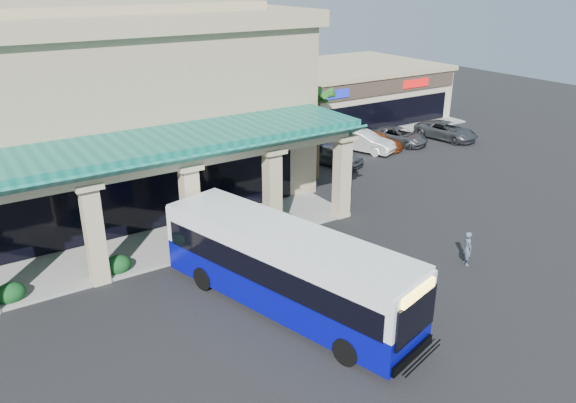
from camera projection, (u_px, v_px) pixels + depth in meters
ground at (305, 285)px, 24.76m from camera, size 110.00×110.00×0.00m
main_building at (24, 111)px, 31.04m from camera, size 30.80×14.80×11.35m
arcade at (71, 214)px, 24.95m from camera, size 30.00×6.20×5.70m
strip_mall at (319, 94)px, 51.55m from camera, size 22.50×12.50×4.90m
palm_0 at (318, 131)px, 36.34m from camera, size 2.40×2.40×6.60m
palm_1 at (304, 125)px, 39.33m from camera, size 2.40×2.40×5.80m
broadleaf_tree at (245, 121)px, 42.40m from camera, size 2.60×2.60×4.81m
transit_bus at (285, 270)px, 22.49m from camera, size 6.02×12.59×3.43m
pedestrian at (468, 248)px, 26.24m from camera, size 0.62×0.72×1.67m
car_silver at (333, 154)px, 40.10m from camera, size 3.16×4.91×1.56m
car_white at (363, 141)px, 43.07m from camera, size 3.42×5.12×1.60m
car_red at (376, 140)px, 43.86m from camera, size 3.29×4.73×1.27m
car_gray at (399, 136)px, 44.98m from camera, size 3.51×5.17×1.32m
car_extra at (446, 131)px, 46.26m from camera, size 3.31×5.53×1.44m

